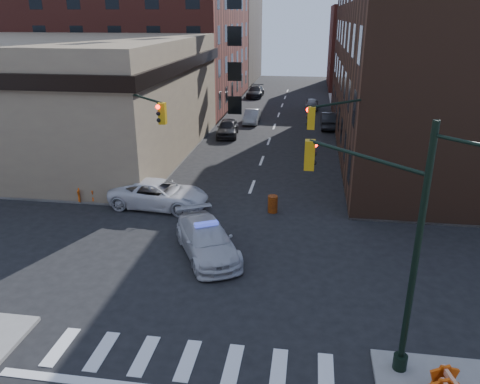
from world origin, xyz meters
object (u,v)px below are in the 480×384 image
(parked_car_enear, at_px, (330,120))
(barrel_bank, at_px, (163,198))
(police_car, at_px, (207,240))
(parked_car_wfar, at_px, (252,116))
(pickup, at_px, (159,194))
(barrel_road, at_px, (273,204))
(barricade_nw_a, at_px, (131,193))
(parked_car_wnear, at_px, (228,128))
(pedestrian_b, at_px, (37,182))
(pedestrian_a, at_px, (115,188))

(parked_car_enear, bearing_deg, barrel_bank, 64.45)
(police_car, bearing_deg, parked_car_enear, 49.25)
(parked_car_enear, bearing_deg, parked_car_wfar, -9.10)
(pickup, bearing_deg, barrel_road, -83.64)
(barrel_road, xyz_separation_m, barricade_nw_a, (-8.53, 0.08, 0.15))
(police_car, distance_m, parked_car_enear, 28.51)
(parked_car_wfar, xyz_separation_m, barricade_nw_a, (-4.33, -23.29, -0.05))
(parked_car_wnear, bearing_deg, barrel_bank, -97.70)
(pickup, bearing_deg, parked_car_wfar, -1.36)
(pedestrian_b, relative_size, barrel_bank, 1.79)
(police_car, bearing_deg, pedestrian_a, 113.39)
(pedestrian_a, xyz_separation_m, barrel_road, (9.52, 0.00, -0.45))
(pickup, distance_m, pedestrian_b, 7.86)
(police_car, relative_size, parked_car_enear, 1.11)
(police_car, xyz_separation_m, barricade_nw_a, (-5.90, 5.64, -0.14))
(parked_car_wnear, distance_m, barrel_bank, 17.56)
(parked_car_wfar, relative_size, pedestrian_a, 2.63)
(pedestrian_b, relative_size, barricade_nw_a, 1.42)
(parked_car_enear, relative_size, pedestrian_b, 2.59)
(parked_car_wnear, bearing_deg, parked_car_wfar, 70.55)
(police_car, relative_size, pedestrian_a, 3.38)
(barrel_road, distance_m, barricade_nw_a, 8.54)
(police_car, distance_m, pedestrian_b, 13.13)
(pickup, distance_m, barrel_bank, 0.35)
(parked_car_enear, bearing_deg, pickup, 64.07)
(pedestrian_b, bearing_deg, parked_car_wnear, 63.50)
(parked_car_wfar, xyz_separation_m, parked_car_enear, (8.00, -1.16, 0.11))
(parked_car_wnear, xyz_separation_m, parked_car_enear, (9.51, 4.81, 0.02))
(pedestrian_a, distance_m, barrel_bank, 3.08)
(barrel_road, bearing_deg, police_car, -115.40)
(parked_car_enear, xyz_separation_m, pedestrian_b, (-18.33, -22.21, 0.29))
(parked_car_wfar, xyz_separation_m, pedestrian_b, (-10.33, -23.37, 0.40))
(pickup, height_order, parked_car_wnear, pickup)
(barrel_bank, height_order, barricade_nw_a, barricade_nw_a)
(parked_car_wfar, bearing_deg, pickup, -96.75)
(parked_car_enear, distance_m, barrel_bank, 24.60)
(pickup, height_order, barrel_bank, pickup)
(police_car, xyz_separation_m, pedestrian_b, (-11.89, 5.56, 0.31))
(parked_car_wnear, bearing_deg, barricade_nw_a, -104.48)
(barrel_bank, bearing_deg, pickup, -163.01)
(police_car, xyz_separation_m, parked_car_enear, (6.44, 27.77, 0.02))
(parked_car_wnear, xyz_separation_m, pedestrian_a, (-3.81, -17.40, 0.16))
(parked_car_wfar, bearing_deg, barrel_road, -80.55)
(pedestrian_a, height_order, barricade_nw_a, pedestrian_a)
(pedestrian_b, distance_m, barrel_bank, 8.08)
(barrel_road, height_order, barricade_nw_a, barricade_nw_a)
(parked_car_wfar, relative_size, pedestrian_b, 2.23)
(parked_car_wfar, height_order, barricade_nw_a, parked_car_wfar)
(pickup, xyz_separation_m, pedestrian_b, (-7.85, 0.20, 0.29))
(barrel_road, bearing_deg, pedestrian_a, 180.00)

